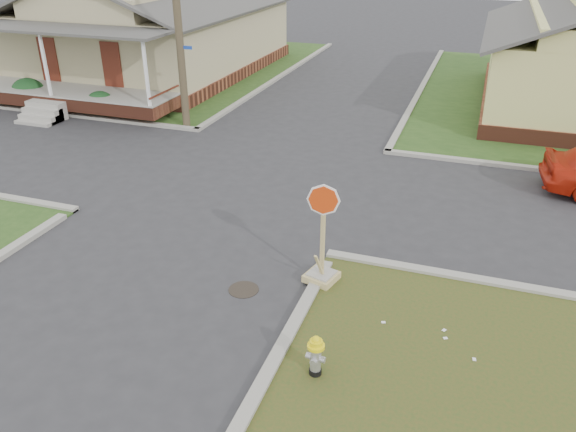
% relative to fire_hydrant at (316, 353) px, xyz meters
% --- Properties ---
extents(ground, '(120.00, 120.00, 0.00)m').
position_rel_fire_hydrant_xyz_m(ground, '(-4.36, 2.46, -0.48)').
color(ground, '#2B2B2D').
rests_on(ground, ground).
extents(verge_far_left, '(19.00, 19.00, 0.05)m').
position_rel_fire_hydrant_xyz_m(verge_far_left, '(-17.36, 20.46, -0.46)').
color(verge_far_left, '#284719').
rests_on(verge_far_left, ground).
extents(curbs, '(80.00, 40.00, 0.12)m').
position_rel_fire_hydrant_xyz_m(curbs, '(-4.36, 7.46, -0.48)').
color(curbs, gray).
rests_on(curbs, ground).
extents(manhole, '(0.64, 0.64, 0.01)m').
position_rel_fire_hydrant_xyz_m(manhole, '(-2.16, 1.96, -0.48)').
color(manhole, black).
rests_on(manhole, ground).
extents(corner_house, '(10.10, 15.50, 5.30)m').
position_rel_fire_hydrant_xyz_m(corner_house, '(-14.36, 19.14, 1.80)').
color(corner_house, brown).
rests_on(corner_house, ground).
extents(fire_hydrant, '(0.29, 0.29, 0.79)m').
position_rel_fire_hydrant_xyz_m(fire_hydrant, '(0.00, 0.00, 0.00)').
color(fire_hydrant, black).
rests_on(fire_hydrant, ground).
extents(stop_sign, '(0.64, 0.62, 2.25)m').
position_rel_fire_hydrant_xyz_m(stop_sign, '(-0.70, 2.78, 0.05)').
color(stop_sign, tan).
rests_on(stop_sign, ground).
extents(hedge_left, '(1.47, 1.21, 1.13)m').
position_rel_fire_hydrant_xyz_m(hedge_left, '(-16.33, 11.80, 0.13)').
color(hedge_left, '#163E1E').
rests_on(hedge_left, verge_far_left).
extents(hedge_right, '(1.31, 1.07, 1.00)m').
position_rel_fire_hydrant_xyz_m(hedge_right, '(-12.54, 11.58, 0.07)').
color(hedge_right, '#163E1E').
rests_on(hedge_right, verge_far_left).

